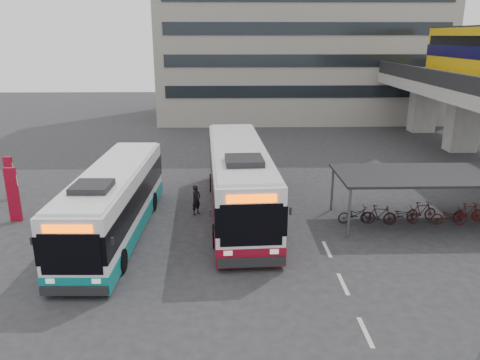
{
  "coord_description": "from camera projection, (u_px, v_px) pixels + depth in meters",
  "views": [
    {
      "loc": [
        -1.81,
        -18.58,
        8.99
      ],
      "look_at": [
        -1.22,
        3.94,
        2.0
      ],
      "focal_mm": 35.0,
      "sensor_mm": 36.0,
      "label": 1
    }
  ],
  "objects": [
    {
      "name": "ground",
      "position": [
        270.0,
        250.0,
        20.45
      ],
      "size": [
        120.0,
        120.0,
        0.0
      ],
      "primitive_type": "plane",
      "color": "#28282B",
      "rests_on": "ground"
    },
    {
      "name": "bike_shelter",
      "position": [
        436.0,
        198.0,
        23.14
      ],
      "size": [
        10.0,
        4.0,
        2.54
      ],
      "color": "#595B60",
      "rests_on": "ground"
    },
    {
      "name": "office_block",
      "position": [
        298.0,
        2.0,
        51.27
      ],
      "size": [
        30.0,
        15.0,
        25.0
      ],
      "primitive_type": "cube",
      "color": "gray",
      "rests_on": "ground"
    },
    {
      "name": "road_markings",
      "position": [
        343.0,
        284.0,
        17.65
      ],
      "size": [
        0.15,
        7.6,
        0.01
      ],
      "color": "beige",
      "rests_on": "ground"
    },
    {
      "name": "bus_main",
      "position": [
        239.0,
        181.0,
        24.21
      ],
      "size": [
        3.49,
        13.16,
        3.85
      ],
      "rotation": [
        0.0,
        0.0,
        0.05
      ],
      "color": "white",
      "rests_on": "ground"
    },
    {
      "name": "bus_teal",
      "position": [
        114.0,
        203.0,
        21.61
      ],
      "size": [
        2.84,
        11.64,
        3.42
      ],
      "rotation": [
        0.0,
        0.0,
        -0.03
      ],
      "color": "white",
      "rests_on": "ground"
    },
    {
      "name": "pedestrian",
      "position": [
        196.0,
        200.0,
        24.32
      ],
      "size": [
        0.65,
        0.69,
        1.58
      ],
      "primitive_type": "imported",
      "rotation": [
        0.0,
        0.0,
        0.92
      ],
      "color": "black",
      "rests_on": "ground"
    },
    {
      "name": "sign_totem_mid",
      "position": [
        13.0,
        194.0,
        23.25
      ],
      "size": [
        0.61,
        0.21,
        2.79
      ],
      "rotation": [
        0.0,
        0.0,
        0.06
      ],
      "color": "maroon",
      "rests_on": "ground"
    },
    {
      "name": "sign_totem_north",
      "position": [
        10.0,
        177.0,
        26.55
      ],
      "size": [
        0.53,
        0.24,
        2.47
      ],
      "rotation": [
        0.0,
        0.0,
        -0.16
      ],
      "color": "maroon",
      "rests_on": "ground"
    }
  ]
}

